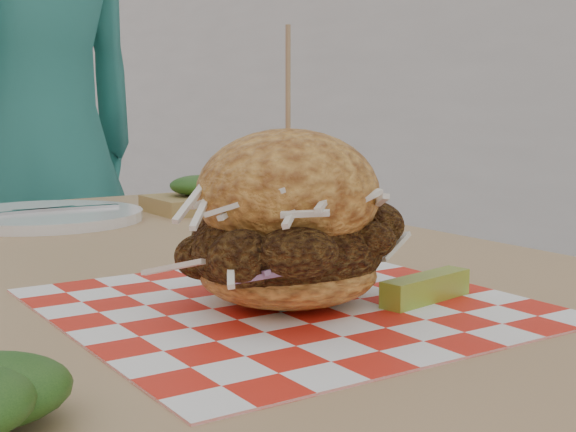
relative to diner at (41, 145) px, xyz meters
name	(u,v)px	position (x,y,z in m)	size (l,w,h in m)	color
diner	(41,145)	(0.00, 0.00, 0.00)	(0.60, 0.39, 1.64)	#2A7A6F
patio_table	(154,337)	(-0.20, -1.04, -0.15)	(0.80, 1.20, 0.75)	tan
paper_liner	(288,305)	(-0.18, -1.27, -0.07)	(0.36, 0.36, 0.00)	red
sandwich	(288,229)	(-0.18, -1.27, -0.01)	(0.20, 0.20, 0.23)	gold
pickle_spear	(426,288)	(-0.08, -1.32, -0.06)	(0.10, 0.02, 0.02)	#82A730
place_setting	(46,216)	(-0.20, -0.68, -0.06)	(0.27, 0.27, 0.02)	white
kraft_tray	(199,197)	(0.03, -0.70, -0.05)	(0.15, 0.12, 0.06)	#9B7F46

